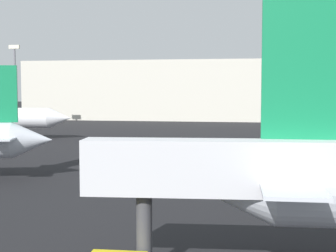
% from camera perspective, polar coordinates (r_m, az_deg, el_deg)
% --- Properties ---
extents(light_mast_left, '(2.40, 0.50, 17.88)m').
position_cam_1_polar(light_mast_left, '(116.64, -16.90, 4.97)').
color(light_mast_left, slate).
rests_on(light_mast_left, ground_plane).
extents(terminal_building, '(85.36, 21.38, 15.73)m').
position_cam_1_polar(terminal_building, '(138.63, 1.88, 4.04)').
color(terminal_building, beige).
rests_on(terminal_building, ground_plane).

